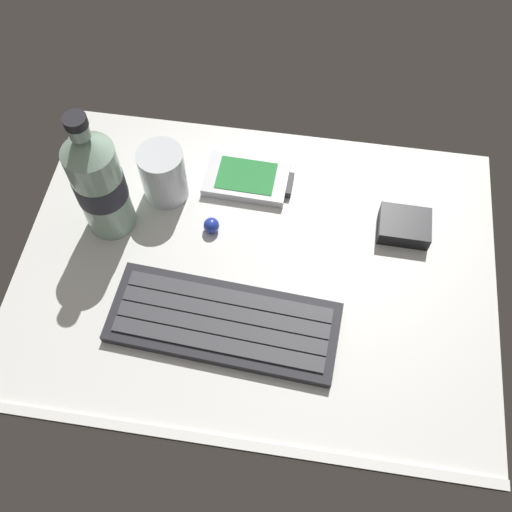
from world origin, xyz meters
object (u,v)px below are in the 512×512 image
keyboard (224,322)px  water_bottle (99,182)px  handheld_device (248,179)px  trackball_mouse (211,225)px  charger_block (404,226)px  juice_cup (164,176)px

keyboard → water_bottle: bearing=143.9°
handheld_device → water_bottle: 21.78cm
keyboard → handheld_device: (-0.55, 22.92, -0.08)cm
handheld_device → keyboard: bearing=-88.6°
keyboard → handheld_device: size_ratio=2.28×
keyboard → trackball_mouse: 14.56cm
keyboard → charger_block: (22.20, 17.71, 0.39)cm
charger_block → handheld_device: bearing=167.1°
juice_cup → charger_block: (34.01, -1.61, -2.71)cm
handheld_device → trackball_mouse: size_ratio=5.90×
keyboard → water_bottle: 24.06cm
juice_cup → water_bottle: size_ratio=0.41×
handheld_device → juice_cup: bearing=-162.3°
juice_cup → trackball_mouse: size_ratio=3.86×
juice_cup → keyboard: bearing=-58.6°
water_bottle → trackball_mouse: (14.06, 0.60, -7.91)cm
juice_cup → water_bottle: water_bottle is taller
charger_block → trackball_mouse: size_ratio=3.18×
water_bottle → keyboard: bearing=-36.1°
handheld_device → trackball_mouse: bearing=-112.1°
water_bottle → trackball_mouse: water_bottle is taller
keyboard → juice_cup: (-11.80, 19.32, 3.10)cm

